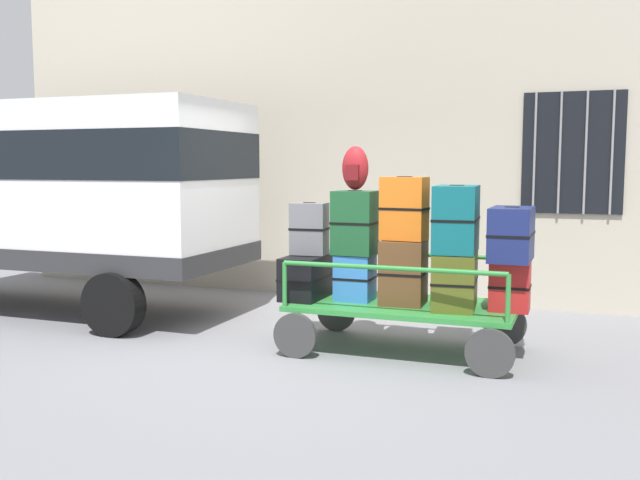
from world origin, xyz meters
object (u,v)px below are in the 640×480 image
Objects in this scene: suitcase_left_bottom at (309,276)px; backpack at (355,168)px; suitcase_left_middle at (309,229)px; suitcase_center_middle at (404,209)px; suitcase_midleft_bottom at (355,278)px; suitcase_right_bottom at (510,286)px; suitcase_right_middle at (511,234)px; suitcase_midright_bottom at (455,280)px; van at (55,185)px; suitcase_midright_middle at (456,219)px; luggage_cart at (404,312)px; suitcase_center_bottom at (403,272)px; suitcase_midleft_middle at (355,223)px.

backpack reaches higher than suitcase_left_bottom.
suitcase_center_middle is at bearing -3.04° from suitcase_left_middle.
suitcase_midleft_bottom is 1.52m from suitcase_right_bottom.
suitcase_left_middle is at bearing 179.91° from suitcase_right_middle.
suitcase_midright_bottom is at bearing -4.21° from backpack.
suitcase_right_middle is 1.66m from backpack.
suitcase_midright_middle is at bearing -5.36° from van.
van is at bearing 174.45° from luggage_cart.
suitcase_center_bottom reaches higher than suitcase_right_bottom.
suitcase_midleft_middle is at bearing -1.46° from suitcase_left_bottom.
suitcase_midright_bottom reaches higher than suitcase_right_bottom.
suitcase_right_middle is (2.03, -0.00, 0.01)m from suitcase_left_middle.
suitcase_midright_bottom is 1.49m from backpack.
suitcase_midleft_bottom is (-0.51, -0.01, 0.32)m from luggage_cart.
luggage_cart is at bearing 90.00° from suitcase_center_bottom.
van is 5.75m from suitcase_right_bottom.
suitcase_midright_bottom is (0.51, 0.00, -0.68)m from suitcase_center_middle.
backpack is (-0.02, 0.06, 0.54)m from suitcase_midleft_middle.
suitcase_midright_middle is at bearing -175.87° from suitcase_right_bottom.
suitcase_midright_middle is at bearing 0.33° from suitcase_center_bottom.
suitcase_right_middle is (5.66, -0.43, -0.39)m from van.
suitcase_right_bottom is 0.49m from suitcase_right_middle.
suitcase_center_bottom reaches higher than suitcase_midleft_bottom.
suitcase_right_bottom is 1.90m from backpack.
suitcase_midleft_middle is 0.70m from suitcase_center_bottom.
van is 7.51× the size of suitcase_midleft_middle.
suitcase_midright_bottom is (1.02, -0.01, -0.52)m from suitcase_midleft_middle.
van is 4.74m from suitcase_center_bottom.
suitcase_right_middle reaches higher than suitcase_midright_bottom.
suitcase_center_middle is (0.51, -0.02, 0.15)m from suitcase_midleft_middle.
backpack is at bearing 171.58° from suitcase_center_middle.
backpack reaches higher than suitcase_midleft_middle.
suitcase_left_bottom is 0.49m from suitcase_left_middle.
suitcase_midright_middle reaches higher than suitcase_left_bottom.
van reaches higher than luggage_cart.
suitcase_midleft_bottom is at bearing -179.04° from suitcase_right_middle.
suitcase_midleft_middle is 1.35× the size of suitcase_right_bottom.
van is 5.69m from suitcase_right_middle.
suitcase_left_middle is at bearing 178.05° from suitcase_midright_bottom.
suitcase_midleft_middle is at bearing 179.20° from suitcase_midright_bottom.
luggage_cart is 3.53× the size of suitcase_midleft_middle.
luggage_cart is 1.02m from suitcase_midleft_middle.
suitcase_left_bottom is at bearing 178.35° from suitcase_center_middle.
suitcase_center_middle is at bearing -90.00° from luggage_cart.
luggage_cart is 1.07m from suitcase_midright_middle.
suitcase_center_middle reaches higher than suitcase_right_bottom.
suitcase_midleft_bottom is at bearing 178.67° from suitcase_midright_middle.
suitcase_left_bottom is 1.22m from backpack.
luggage_cart is 1.06m from suitcase_left_bottom.
van is at bearing 175.61° from suitcase_right_middle.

